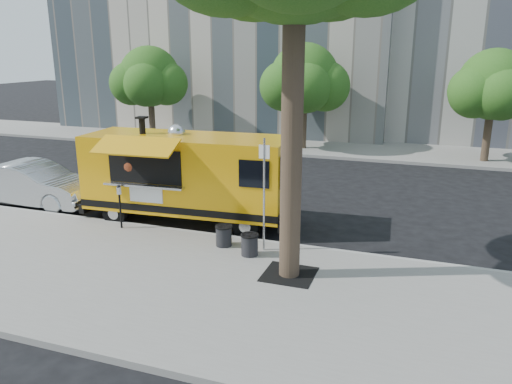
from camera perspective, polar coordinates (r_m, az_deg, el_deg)
ground at (r=15.27m, az=-2.79°, el=-4.26°), size 120.00×120.00×0.00m
sidewalk at (r=11.93m, az=-10.14°, el=-10.15°), size 60.00×6.00×0.15m
curb at (r=14.44m, az=-4.18°, el=-5.18°), size 60.00×0.14×0.16m
far_sidewalk at (r=27.79m, az=7.76°, el=5.05°), size 60.00×5.00×0.15m
tree_well at (r=11.99m, az=3.80°, el=-9.37°), size 1.20×1.20×0.02m
far_tree_a at (r=29.90m, az=-12.06°, el=12.77°), size 3.42×3.42×5.36m
far_tree_b at (r=26.78m, az=5.56°, el=12.82°), size 3.60×3.60×5.50m
far_tree_c at (r=25.83m, az=25.52°, el=11.01°), size 3.24×3.24×5.21m
sign_post at (r=12.80m, az=0.93°, el=0.43°), size 0.28×0.06×3.00m
parking_meter at (r=15.22m, az=-15.32°, el=-1.01°), size 0.11×0.11×1.33m
food_truck at (r=15.61m, az=-8.01°, el=1.94°), size 6.74×3.36×3.26m
sedan at (r=19.01m, az=-24.02°, el=0.83°), size 4.64×1.66×1.52m
trash_bin_left at (r=12.92m, az=-0.74°, el=-5.96°), size 0.47×0.47×0.57m
trash_bin_right at (r=13.55m, az=-3.70°, el=-4.93°), size 0.47×0.47×0.56m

